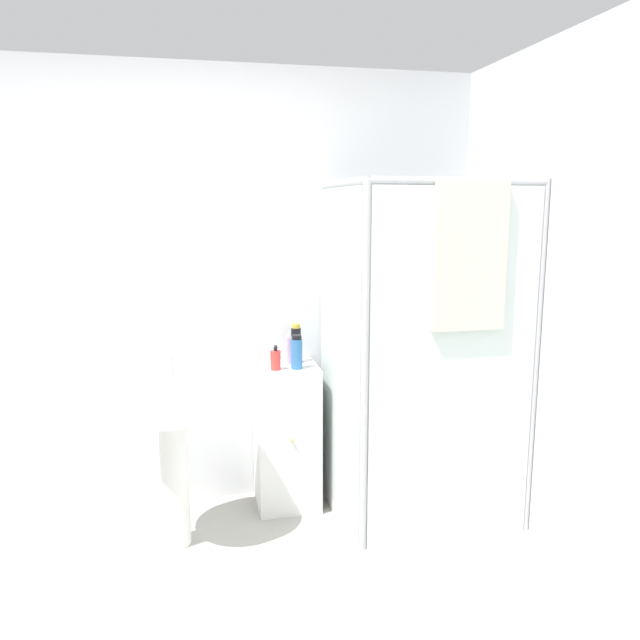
# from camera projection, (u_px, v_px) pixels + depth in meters

# --- Properties ---
(wall_back) EXTENTS (6.40, 0.06, 2.50)m
(wall_back) POSITION_uv_depth(u_px,v_px,m) (188.00, 292.00, 3.55)
(wall_back) COLOR silver
(wall_back) RESTS_ON ground_plane
(shower_enclosure) EXTENTS (0.91, 0.94, 1.86)m
(shower_enclosure) POSITION_uv_depth(u_px,v_px,m) (413.00, 437.00, 3.38)
(shower_enclosure) COLOR white
(shower_enclosure) RESTS_ON ground_plane
(vanity_cabinet) EXTENTS (0.35, 0.36, 0.84)m
(vanity_cabinet) POSITION_uv_depth(u_px,v_px,m) (287.00, 436.00, 3.61)
(vanity_cabinet) COLOR silver
(vanity_cabinet) RESTS_ON ground_plane
(sink) EXTENTS (0.53, 0.53, 1.00)m
(sink) POSITION_uv_depth(u_px,v_px,m) (172.00, 419.00, 3.13)
(sink) COLOR white
(sink) RESTS_ON ground_plane
(soap_dispenser) EXTENTS (0.06, 0.06, 0.14)m
(soap_dispenser) POSITION_uv_depth(u_px,v_px,m) (276.00, 360.00, 3.44)
(soap_dispenser) COLOR red
(soap_dispenser) RESTS_ON vanity_cabinet
(shampoo_bottle_tall_black) EXTENTS (0.06, 0.06, 0.23)m
(shampoo_bottle_tall_black) POSITION_uv_depth(u_px,v_px,m) (296.00, 344.00, 3.60)
(shampoo_bottle_tall_black) COLOR black
(shampoo_bottle_tall_black) RESTS_ON vanity_cabinet
(shampoo_bottle_blue) EXTENTS (0.06, 0.06, 0.19)m
(shampoo_bottle_blue) POSITION_uv_depth(u_px,v_px,m) (297.00, 353.00, 3.46)
(shampoo_bottle_blue) COLOR #2D66A3
(shampoo_bottle_blue) RESTS_ON vanity_cabinet
(lotion_bottle_white) EXTENTS (0.04, 0.04, 0.19)m
(lotion_bottle_white) POSITION_uv_depth(u_px,v_px,m) (289.00, 350.00, 3.56)
(lotion_bottle_white) COLOR #B299C6
(lotion_bottle_white) RESTS_ON vanity_cabinet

